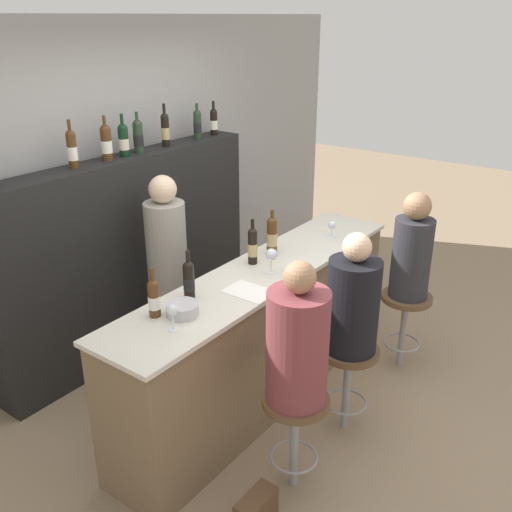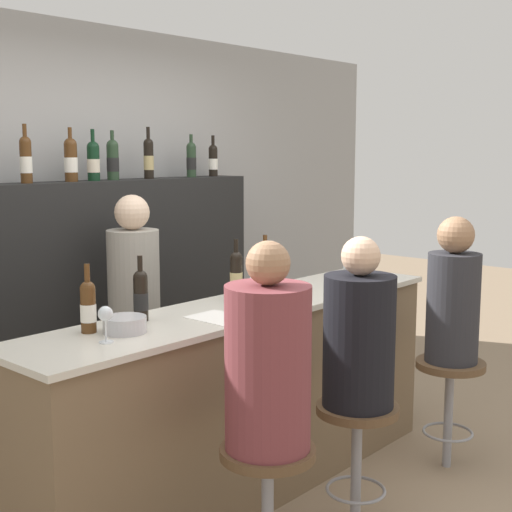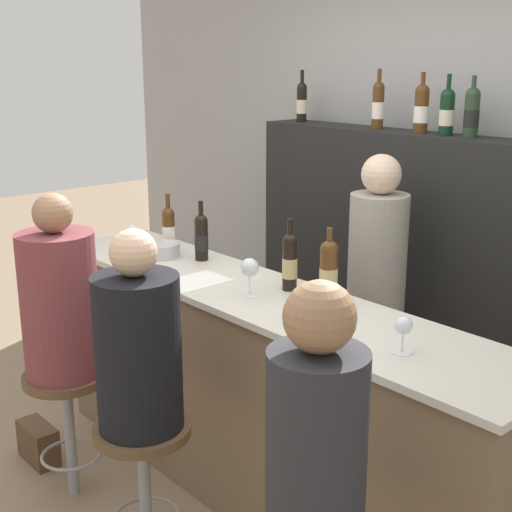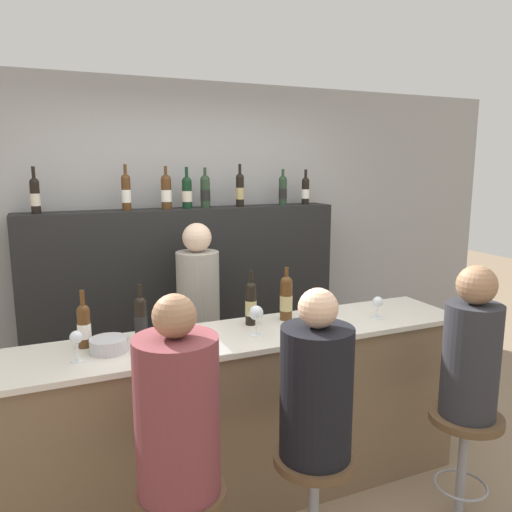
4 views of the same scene
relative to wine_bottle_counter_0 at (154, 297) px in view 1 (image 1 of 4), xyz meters
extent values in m
plane|color=#8C755B|center=(0.87, -0.38, -1.13)|extent=(16.00, 16.00, 0.00)
cube|color=#9E9E9E|center=(0.87, 1.40, 0.17)|extent=(6.40, 0.05, 2.60)
cube|color=brown|center=(0.87, -0.13, -0.64)|extent=(2.61, 0.50, 0.98)
cube|color=beige|center=(0.87, -0.13, -0.13)|extent=(2.65, 0.54, 0.03)
cube|color=black|center=(0.87, 1.18, -0.33)|extent=(2.48, 0.28, 1.60)
cylinder|color=#4C2D14|center=(0.00, 0.00, -0.02)|extent=(0.07, 0.07, 0.19)
cylinder|color=white|center=(0.00, 0.00, -0.03)|extent=(0.07, 0.07, 0.08)
sphere|color=#4C2D14|center=(0.00, 0.00, 0.08)|extent=(0.07, 0.07, 0.07)
cylinder|color=#4C2D14|center=(0.00, 0.00, 0.14)|extent=(0.02, 0.02, 0.09)
cylinder|color=black|center=(0.29, 0.00, -0.02)|extent=(0.07, 0.07, 0.20)
cylinder|color=black|center=(0.29, 0.00, -0.03)|extent=(0.07, 0.07, 0.08)
sphere|color=black|center=(0.29, 0.00, 0.08)|extent=(0.07, 0.07, 0.07)
cylinder|color=black|center=(0.29, 0.00, 0.14)|extent=(0.02, 0.02, 0.09)
cylinder|color=black|center=(0.93, 0.00, -0.01)|extent=(0.07, 0.07, 0.22)
cylinder|color=tan|center=(0.93, 0.00, -0.02)|extent=(0.07, 0.07, 0.09)
sphere|color=black|center=(0.93, 0.00, 0.11)|extent=(0.07, 0.07, 0.07)
cylinder|color=black|center=(0.93, 0.00, 0.16)|extent=(0.02, 0.02, 0.09)
cylinder|color=#4C2D14|center=(1.16, 0.00, 0.00)|extent=(0.07, 0.07, 0.23)
cylinder|color=tan|center=(1.16, 0.00, -0.01)|extent=(0.08, 0.08, 0.09)
sphere|color=#4C2D14|center=(1.16, 0.00, 0.11)|extent=(0.07, 0.07, 0.07)
cylinder|color=#4C2D14|center=(1.16, 0.00, 0.17)|extent=(0.02, 0.02, 0.08)
cylinder|color=#4C2D14|center=(0.43, 1.18, 0.59)|extent=(0.07, 0.07, 0.23)
cylinder|color=white|center=(0.43, 1.18, 0.58)|extent=(0.07, 0.07, 0.09)
sphere|color=#4C2D14|center=(0.43, 1.18, 0.71)|extent=(0.07, 0.07, 0.07)
cylinder|color=#4C2D14|center=(0.43, 1.18, 0.77)|extent=(0.02, 0.02, 0.09)
cylinder|color=#4C2D14|center=(0.73, 1.18, 0.59)|extent=(0.08, 0.08, 0.22)
cylinder|color=white|center=(0.73, 1.18, 0.58)|extent=(0.08, 0.08, 0.09)
sphere|color=#4C2D14|center=(0.73, 1.18, 0.70)|extent=(0.08, 0.08, 0.08)
cylinder|color=#4C2D14|center=(0.73, 1.18, 0.76)|extent=(0.02, 0.02, 0.09)
cylinder|color=black|center=(0.89, 1.18, 0.58)|extent=(0.08, 0.08, 0.21)
cylinder|color=beige|center=(0.89, 1.18, 0.57)|extent=(0.08, 0.08, 0.08)
sphere|color=black|center=(0.89, 1.18, 0.68)|extent=(0.08, 0.08, 0.08)
cylinder|color=black|center=(0.89, 1.18, 0.74)|extent=(0.02, 0.02, 0.10)
cylinder|color=#233823|center=(1.04, 1.18, 0.58)|extent=(0.08, 0.08, 0.22)
cylinder|color=black|center=(1.04, 1.18, 0.57)|extent=(0.08, 0.08, 0.09)
sphere|color=#233823|center=(1.04, 1.18, 0.69)|extent=(0.08, 0.08, 0.08)
cylinder|color=#233823|center=(1.04, 1.18, 0.75)|extent=(0.02, 0.02, 0.08)
cylinder|color=black|center=(1.33, 1.18, 0.59)|extent=(0.07, 0.07, 0.23)
cylinder|color=tan|center=(1.33, 1.18, 0.58)|extent=(0.07, 0.07, 0.09)
sphere|color=black|center=(1.33, 1.18, 0.71)|extent=(0.07, 0.07, 0.07)
cylinder|color=black|center=(1.33, 1.18, 0.77)|extent=(0.02, 0.02, 0.09)
cylinder|color=#233823|center=(1.72, 1.18, 0.58)|extent=(0.07, 0.07, 0.21)
cylinder|color=black|center=(1.72, 1.18, 0.57)|extent=(0.07, 0.07, 0.08)
sphere|color=#233823|center=(1.72, 1.18, 0.69)|extent=(0.07, 0.07, 0.07)
cylinder|color=#233823|center=(1.72, 1.18, 0.74)|extent=(0.02, 0.02, 0.07)
cylinder|color=black|center=(1.94, 1.18, 0.57)|extent=(0.06, 0.06, 0.20)
cylinder|color=white|center=(1.94, 1.18, 0.56)|extent=(0.07, 0.07, 0.08)
sphere|color=black|center=(1.94, 1.18, 0.67)|extent=(0.06, 0.06, 0.06)
cylinder|color=black|center=(1.94, 1.18, 0.73)|extent=(0.02, 0.02, 0.09)
cylinder|color=silver|center=(-0.05, -0.19, -0.12)|extent=(0.06, 0.06, 0.00)
cylinder|color=silver|center=(-0.05, -0.19, -0.07)|extent=(0.01, 0.01, 0.09)
sphere|color=silver|center=(-0.05, -0.19, 0.00)|extent=(0.06, 0.06, 0.06)
cylinder|color=silver|center=(0.88, -0.19, -0.12)|extent=(0.07, 0.07, 0.00)
cylinder|color=silver|center=(0.88, -0.19, -0.07)|extent=(0.01, 0.01, 0.09)
sphere|color=silver|center=(0.88, -0.19, 0.01)|extent=(0.08, 0.08, 0.08)
cylinder|color=silver|center=(1.69, -0.19, -0.12)|extent=(0.08, 0.08, 0.00)
cylinder|color=silver|center=(1.69, -0.19, -0.08)|extent=(0.01, 0.01, 0.07)
sphere|color=silver|center=(1.69, -0.19, -0.02)|extent=(0.06, 0.06, 0.06)
cylinder|color=#B7B7BC|center=(0.10, -0.12, -0.08)|extent=(0.19, 0.19, 0.07)
cube|color=white|center=(0.56, -0.25, -0.12)|extent=(0.21, 0.30, 0.00)
cylinder|color=gray|center=(0.28, -0.78, -0.84)|extent=(0.05, 0.05, 0.58)
torus|color=gray|center=(0.28, -0.78, -0.92)|extent=(0.29, 0.29, 0.02)
cylinder|color=brown|center=(0.28, -0.78, -0.53)|extent=(0.39, 0.39, 0.04)
cylinder|color=brown|center=(0.28, -0.78, -0.18)|extent=(0.34, 0.34, 0.66)
sphere|color=#936B4C|center=(0.28, -0.78, 0.24)|extent=(0.17, 0.17, 0.17)
cylinder|color=gray|center=(0.92, -0.78, -0.84)|extent=(0.05, 0.05, 0.58)
torus|color=gray|center=(0.92, -0.78, -0.92)|extent=(0.29, 0.29, 0.02)
cylinder|color=brown|center=(0.92, -0.78, -0.53)|extent=(0.39, 0.39, 0.04)
cylinder|color=black|center=(0.92, -0.78, -0.20)|extent=(0.33, 0.33, 0.61)
sphere|color=#D8AD8C|center=(0.92, -0.78, 0.19)|extent=(0.18, 0.18, 0.18)
cylinder|color=gray|center=(1.85, -0.78, -0.84)|extent=(0.05, 0.05, 0.58)
torus|color=gray|center=(1.85, -0.78, -0.92)|extent=(0.29, 0.29, 0.02)
cylinder|color=brown|center=(1.85, -0.78, -0.53)|extent=(0.39, 0.39, 0.04)
cylinder|color=#28282D|center=(1.85, -0.78, -0.20)|extent=(0.29, 0.29, 0.61)
sphere|color=#936B4C|center=(1.85, -0.78, 0.21)|extent=(0.20, 0.20, 0.20)
cylinder|color=gray|center=(0.83, 0.73, -0.46)|extent=(0.30, 0.30, 1.33)
sphere|color=beige|center=(0.83, 0.73, 0.31)|extent=(0.20, 0.20, 0.20)
cube|color=#513823|center=(-0.09, -0.78, -1.03)|extent=(0.26, 0.12, 0.20)
camera|label=1|loc=(-1.96, -2.15, 1.46)|focal=40.00mm
camera|label=2|loc=(-1.76, -2.54, 0.66)|focal=50.00mm
camera|label=3|loc=(3.08, -2.10, 0.88)|focal=50.00mm
camera|label=4|loc=(-0.17, -2.60, 0.81)|focal=35.00mm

